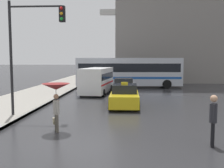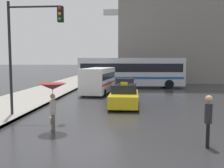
{
  "view_description": "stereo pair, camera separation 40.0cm",
  "coord_description": "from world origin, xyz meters",
  "px_view_note": "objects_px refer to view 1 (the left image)",
  "views": [
    {
      "loc": [
        1.47,
        -8.6,
        3.07
      ],
      "look_at": [
        0.38,
        9.37,
        1.4
      ],
      "focal_mm": 42.0,
      "sensor_mm": 36.0,
      "label": 1
    },
    {
      "loc": [
        1.87,
        -8.57,
        3.07
      ],
      "look_at": [
        0.38,
        9.37,
        1.4
      ],
      "focal_mm": 42.0,
      "sensor_mm": 36.0,
      "label": 2
    }
  ],
  "objects_px": {
    "pedestrian_with_umbrella": "(56,91)",
    "pedestrian_man": "(213,116)",
    "taxi": "(124,96)",
    "city_bus": "(129,71)",
    "sedan_red": "(124,87)",
    "monument_cross": "(120,26)",
    "traffic_light": "(31,38)",
    "ambulance_van": "(97,79)"
  },
  "relations": [
    {
      "from": "sedan_red",
      "to": "pedestrian_with_umbrella",
      "type": "xyz_separation_m",
      "value": [
        -2.66,
        -12.23,
        1.09
      ]
    },
    {
      "from": "taxi",
      "to": "sedan_red",
      "type": "height_order",
      "value": "taxi"
    },
    {
      "from": "ambulance_van",
      "to": "city_bus",
      "type": "xyz_separation_m",
      "value": [
        2.89,
        5.5,
        0.52
      ]
    },
    {
      "from": "pedestrian_man",
      "to": "monument_cross",
      "type": "xyz_separation_m",
      "value": [
        -4.44,
        36.38,
        7.71
      ]
    },
    {
      "from": "taxi",
      "to": "traffic_light",
      "type": "height_order",
      "value": "traffic_light"
    },
    {
      "from": "sedan_red",
      "to": "monument_cross",
      "type": "height_order",
      "value": "monument_cross"
    },
    {
      "from": "pedestrian_man",
      "to": "monument_cross",
      "type": "relative_size",
      "value": 0.12
    },
    {
      "from": "city_bus",
      "to": "monument_cross",
      "type": "bearing_deg",
      "value": -177.89
    },
    {
      "from": "taxi",
      "to": "traffic_light",
      "type": "relative_size",
      "value": 0.67
    },
    {
      "from": "pedestrian_with_umbrella",
      "to": "pedestrian_man",
      "type": "bearing_deg",
      "value": -132.36
    },
    {
      "from": "sedan_red",
      "to": "pedestrian_man",
      "type": "distance_m",
      "value": 14.2
    },
    {
      "from": "taxi",
      "to": "monument_cross",
      "type": "xyz_separation_m",
      "value": [
        -1.22,
        28.61,
        8.13
      ]
    },
    {
      "from": "taxi",
      "to": "pedestrian_with_umbrella",
      "type": "relative_size",
      "value": 1.97
    },
    {
      "from": "taxi",
      "to": "pedestrian_man",
      "type": "bearing_deg",
      "value": 112.51
    },
    {
      "from": "city_bus",
      "to": "traffic_light",
      "type": "height_order",
      "value": "traffic_light"
    },
    {
      "from": "city_bus",
      "to": "pedestrian_with_umbrella",
      "type": "height_order",
      "value": "city_bus"
    },
    {
      "from": "pedestrian_with_umbrella",
      "to": "monument_cross",
      "type": "bearing_deg",
      "value": -30.5
    },
    {
      "from": "sedan_red",
      "to": "monument_cross",
      "type": "xyz_separation_m",
      "value": [
        -1.06,
        22.59,
        8.14
      ]
    },
    {
      "from": "taxi",
      "to": "pedestrian_with_umbrella",
      "type": "distance_m",
      "value": 6.9
    },
    {
      "from": "taxi",
      "to": "ambulance_van",
      "type": "xyz_separation_m",
      "value": [
        -2.58,
        6.5,
        0.62
      ]
    },
    {
      "from": "taxi",
      "to": "pedestrian_man",
      "type": "relative_size",
      "value": 2.21
    },
    {
      "from": "pedestrian_with_umbrella",
      "to": "traffic_light",
      "type": "bearing_deg",
      "value": 9.57
    },
    {
      "from": "ambulance_van",
      "to": "city_bus",
      "type": "distance_m",
      "value": 6.23
    },
    {
      "from": "taxi",
      "to": "pedestrian_with_umbrella",
      "type": "height_order",
      "value": "pedestrian_with_umbrella"
    },
    {
      "from": "monument_cross",
      "to": "city_bus",
      "type": "bearing_deg",
      "value": -84.77
    },
    {
      "from": "pedestrian_with_umbrella",
      "to": "traffic_light",
      "type": "distance_m",
      "value": 4.06
    },
    {
      "from": "pedestrian_man",
      "to": "monument_cross",
      "type": "height_order",
      "value": "monument_cross"
    },
    {
      "from": "taxi",
      "to": "ambulance_van",
      "type": "height_order",
      "value": "ambulance_van"
    },
    {
      "from": "pedestrian_with_umbrella",
      "to": "pedestrian_man",
      "type": "height_order",
      "value": "pedestrian_with_umbrella"
    },
    {
      "from": "ambulance_van",
      "to": "city_bus",
      "type": "relative_size",
      "value": 0.51
    },
    {
      "from": "sedan_red",
      "to": "pedestrian_with_umbrella",
      "type": "distance_m",
      "value": 12.57
    },
    {
      "from": "taxi",
      "to": "pedestrian_man",
      "type": "xyz_separation_m",
      "value": [
        3.22,
        -7.77,
        0.42
      ]
    },
    {
      "from": "taxi",
      "to": "ambulance_van",
      "type": "distance_m",
      "value": 7.02
    },
    {
      "from": "pedestrian_man",
      "to": "taxi",
      "type": "bearing_deg",
      "value": -143.08
    },
    {
      "from": "taxi",
      "to": "city_bus",
      "type": "xyz_separation_m",
      "value": [
        0.3,
        12.0,
        1.14
      ]
    },
    {
      "from": "taxi",
      "to": "city_bus",
      "type": "bearing_deg",
      "value": -91.45
    },
    {
      "from": "sedan_red",
      "to": "traffic_light",
      "type": "distance_m",
      "value": 11.27
    },
    {
      "from": "pedestrian_with_umbrella",
      "to": "taxi",
      "type": "bearing_deg",
      "value": -52.21
    },
    {
      "from": "pedestrian_with_umbrella",
      "to": "sedan_red",
      "type": "bearing_deg",
      "value": -40.13
    },
    {
      "from": "pedestrian_man",
      "to": "traffic_light",
      "type": "bearing_deg",
      "value": -102.93
    },
    {
      "from": "city_bus",
      "to": "pedestrian_with_umbrella",
      "type": "distance_m",
      "value": 18.48
    },
    {
      "from": "pedestrian_man",
      "to": "ambulance_van",
      "type": "bearing_deg",
      "value": -143.47
    }
  ]
}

